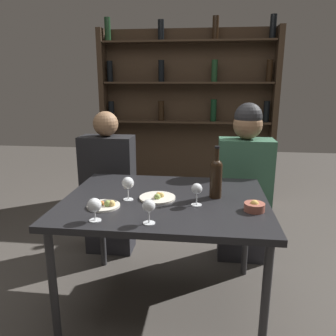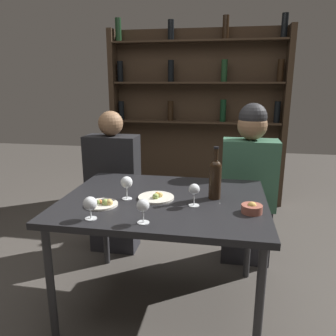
{
  "view_description": "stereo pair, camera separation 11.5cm",
  "coord_description": "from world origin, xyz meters",
  "px_view_note": "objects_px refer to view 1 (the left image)",
  "views": [
    {
      "loc": [
        0.23,
        -1.83,
        1.4
      ],
      "look_at": [
        0.0,
        0.14,
        0.88
      ],
      "focal_mm": 35.0,
      "sensor_mm": 36.0,
      "label": 1
    },
    {
      "loc": [
        0.35,
        -1.81,
        1.4
      ],
      "look_at": [
        0.0,
        0.14,
        0.88
      ],
      "focal_mm": 35.0,
      "sensor_mm": 36.0,
      "label": 2
    }
  ],
  "objects_px": {
    "wine_glass_0": "(149,207)",
    "wine_glass_3": "(94,206)",
    "seated_person_left": "(109,188)",
    "food_plate_0": "(105,205)",
    "wine_glass_1": "(197,190)",
    "wine_bottle": "(216,176)",
    "seated_person_right": "(244,185)",
    "food_plate_1": "(158,197)",
    "snack_bowl": "(254,207)",
    "wine_glass_2": "(128,184)"
  },
  "relations": [
    {
      "from": "wine_glass_0",
      "to": "wine_glass_3",
      "type": "height_order",
      "value": "wine_glass_0"
    },
    {
      "from": "seated_person_left",
      "to": "food_plate_0",
      "type": "bearing_deg",
      "value": -74.17
    },
    {
      "from": "wine_glass_0",
      "to": "food_plate_0",
      "type": "xyz_separation_m",
      "value": [
        -0.28,
        0.19,
        -0.08
      ]
    },
    {
      "from": "wine_glass_1",
      "to": "food_plate_0",
      "type": "height_order",
      "value": "wine_glass_1"
    },
    {
      "from": "wine_bottle",
      "to": "wine_glass_1",
      "type": "xyz_separation_m",
      "value": [
        -0.11,
        -0.14,
        -0.04
      ]
    },
    {
      "from": "wine_glass_0",
      "to": "wine_glass_1",
      "type": "height_order",
      "value": "wine_glass_1"
    },
    {
      "from": "seated_person_left",
      "to": "seated_person_right",
      "type": "xyz_separation_m",
      "value": [
        1.09,
        -0.0,
        0.07
      ]
    },
    {
      "from": "food_plate_1",
      "to": "snack_bowl",
      "type": "relative_size",
      "value": 1.93
    },
    {
      "from": "wine_bottle",
      "to": "food_plate_1",
      "type": "bearing_deg",
      "value": -168.81
    },
    {
      "from": "wine_bottle",
      "to": "seated_person_right",
      "type": "bearing_deg",
      "value": 68.51
    },
    {
      "from": "snack_bowl",
      "to": "seated_person_left",
      "type": "relative_size",
      "value": 0.09
    },
    {
      "from": "wine_glass_3",
      "to": "seated_person_left",
      "type": "bearing_deg",
      "value": 103.53
    },
    {
      "from": "wine_bottle",
      "to": "food_plate_0",
      "type": "bearing_deg",
      "value": -159.24
    },
    {
      "from": "wine_glass_0",
      "to": "food_plate_1",
      "type": "height_order",
      "value": "wine_glass_0"
    },
    {
      "from": "food_plate_0",
      "to": "food_plate_1",
      "type": "height_order",
      "value": "food_plate_0"
    },
    {
      "from": "wine_glass_0",
      "to": "wine_glass_2",
      "type": "xyz_separation_m",
      "value": [
        -0.18,
        0.31,
        0.01
      ]
    },
    {
      "from": "wine_glass_1",
      "to": "wine_glass_3",
      "type": "xyz_separation_m",
      "value": [
        -0.5,
        -0.27,
        -0.01
      ]
    },
    {
      "from": "wine_glass_1",
      "to": "wine_glass_3",
      "type": "distance_m",
      "value": 0.57
    },
    {
      "from": "food_plate_0",
      "to": "snack_bowl",
      "type": "height_order",
      "value": "snack_bowl"
    },
    {
      "from": "food_plate_1",
      "to": "seated_person_left",
      "type": "height_order",
      "value": "seated_person_left"
    },
    {
      "from": "wine_glass_1",
      "to": "food_plate_1",
      "type": "relative_size",
      "value": 0.6
    },
    {
      "from": "wine_glass_2",
      "to": "food_plate_0",
      "type": "bearing_deg",
      "value": -128.57
    },
    {
      "from": "food_plate_0",
      "to": "food_plate_1",
      "type": "relative_size",
      "value": 0.85
    },
    {
      "from": "wine_glass_3",
      "to": "seated_person_right",
      "type": "height_order",
      "value": "seated_person_right"
    },
    {
      "from": "wine_glass_3",
      "to": "wine_bottle",
      "type": "bearing_deg",
      "value": 34.63
    },
    {
      "from": "wine_glass_3",
      "to": "food_plate_1",
      "type": "bearing_deg",
      "value": 53.01
    },
    {
      "from": "wine_glass_2",
      "to": "seated_person_left",
      "type": "height_order",
      "value": "seated_person_left"
    },
    {
      "from": "wine_bottle",
      "to": "wine_glass_0",
      "type": "height_order",
      "value": "wine_bottle"
    },
    {
      "from": "food_plate_1",
      "to": "seated_person_left",
      "type": "relative_size",
      "value": 0.18
    },
    {
      "from": "snack_bowl",
      "to": "food_plate_1",
      "type": "bearing_deg",
      "value": 167.1
    },
    {
      "from": "wine_glass_3",
      "to": "snack_bowl",
      "type": "distance_m",
      "value": 0.84
    },
    {
      "from": "wine_glass_0",
      "to": "seated_person_left",
      "type": "xyz_separation_m",
      "value": [
        -0.52,
        1.03,
        -0.26
      ]
    },
    {
      "from": "snack_bowl",
      "to": "wine_glass_2",
      "type": "bearing_deg",
      "value": 172.93
    },
    {
      "from": "food_plate_0",
      "to": "food_plate_1",
      "type": "distance_m",
      "value": 0.32
    },
    {
      "from": "food_plate_1",
      "to": "snack_bowl",
      "type": "xyz_separation_m",
      "value": [
        0.54,
        -0.12,
        0.02
      ]
    },
    {
      "from": "food_plate_1",
      "to": "seated_person_right",
      "type": "distance_m",
      "value": 0.9
    },
    {
      "from": "wine_glass_1",
      "to": "seated_person_right",
      "type": "bearing_deg",
      "value": 65.2
    },
    {
      "from": "wine_glass_3",
      "to": "food_plate_0",
      "type": "relative_size",
      "value": 0.65
    },
    {
      "from": "snack_bowl",
      "to": "seated_person_right",
      "type": "relative_size",
      "value": 0.09
    },
    {
      "from": "wine_glass_1",
      "to": "wine_bottle",
      "type": "bearing_deg",
      "value": 53.08
    },
    {
      "from": "wine_glass_0",
      "to": "snack_bowl",
      "type": "height_order",
      "value": "wine_glass_0"
    },
    {
      "from": "wine_glass_3",
      "to": "seated_person_left",
      "type": "height_order",
      "value": "seated_person_left"
    },
    {
      "from": "wine_glass_2",
      "to": "food_plate_1",
      "type": "xyz_separation_m",
      "value": [
        0.17,
        0.04,
        -0.09
      ]
    },
    {
      "from": "wine_glass_0",
      "to": "food_plate_1",
      "type": "distance_m",
      "value": 0.36
    },
    {
      "from": "food_plate_0",
      "to": "food_plate_1",
      "type": "xyz_separation_m",
      "value": [
        0.27,
        0.16,
        -0.0
      ]
    },
    {
      "from": "wine_glass_2",
      "to": "snack_bowl",
      "type": "height_order",
      "value": "wine_glass_2"
    },
    {
      "from": "wine_glass_3",
      "to": "seated_person_left",
      "type": "distance_m",
      "value": 1.09
    },
    {
      "from": "wine_glass_2",
      "to": "wine_glass_3",
      "type": "xyz_separation_m",
      "value": [
        -0.09,
        -0.31,
        -0.02
      ]
    },
    {
      "from": "food_plate_0",
      "to": "snack_bowl",
      "type": "distance_m",
      "value": 0.82
    },
    {
      "from": "wine_glass_0",
      "to": "food_plate_1",
      "type": "xyz_separation_m",
      "value": [
        -0.01,
        0.35,
        -0.08
      ]
    }
  ]
}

